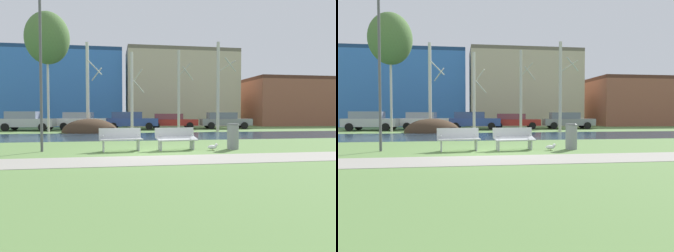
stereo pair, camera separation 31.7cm
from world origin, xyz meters
The scene contains 22 objects.
ground_plane centered at (0.00, 10.00, 0.00)m, with size 120.00×120.00×0.00m, color #5B7F42.
paved_path_strip centered at (0.00, -1.89, 0.01)m, with size 60.00×2.02×0.01m, color gray.
river_band centered at (0.00, 8.63, 0.00)m, with size 80.00×6.86×0.01m, color #284256.
soil_mound centered at (-3.09, 13.18, 0.00)m, with size 4.16×3.09×2.08m, color #423021.
bench_left centered at (-1.08, 0.70, 0.47)m, with size 1.66×0.75×0.87m.
bench_right centered at (1.05, 0.70, 0.47)m, with size 1.66×0.75×0.87m.
trash_bin centered at (3.36, 0.64, 0.53)m, with size 0.48×0.48×1.01m.
seagull centered at (2.45, 0.39, 0.13)m, with size 0.44×0.16×0.26m.
streetlamp centered at (-3.99, 1.03, 4.02)m, with size 0.32×0.32×6.14m.
birch_far_left centered at (-6.27, 14.21, 7.16)m, with size 3.31×3.31×9.19m.
birch_left centered at (-3.27, 13.91, 3.52)m, with size 1.26×2.22×6.90m.
birch_center_left centered at (0.13, 13.96, 3.18)m, with size 1.10×1.81×6.28m.
birch_center centered at (3.94, 14.02, 3.37)m, with size 1.32×2.18×6.56m.
birch_center_right centered at (6.91, 12.90, 3.65)m, with size 1.60×2.85×7.08m.
parked_van_nearest_silver centered at (-8.51, 16.79, 0.83)m, with size 4.62×2.43×1.60m.
parked_sedan_second_white centered at (-4.14, 17.73, 0.81)m, with size 4.48×2.36×1.54m.
parked_hatch_third_blue centered at (0.16, 17.41, 0.82)m, with size 4.90×2.35×1.57m.
parked_wagon_fourth_red centered at (3.95, 17.74, 0.75)m, with size 4.78×2.30×1.41m.
parked_suv_fifth_grey centered at (8.98, 17.31, 0.80)m, with size 4.84×2.37×1.53m.
building_blue_store centered at (-8.80, 27.13, 4.32)m, with size 16.83×6.97×8.65m.
building_beige_block centered at (6.52, 25.94, 4.39)m, with size 12.64×6.57×8.77m.
building_brick_low centered at (22.77, 25.45, 2.86)m, with size 15.88×8.22×5.73m.
Camera 2 is at (-1.03, -11.50, 1.42)m, focal length 34.08 mm.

